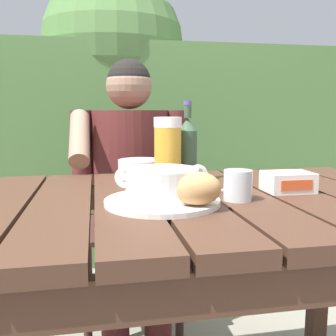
# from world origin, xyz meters

# --- Properties ---
(dining_table) EXTENTS (1.35, 0.80, 0.78)m
(dining_table) POSITION_xyz_m (0.00, 0.00, 0.68)
(dining_table) COLOR #462C1E
(dining_table) RESTS_ON ground_plane
(hedge_backdrop) EXTENTS (3.30, 0.99, 1.94)m
(hedge_backdrop) POSITION_xyz_m (-0.02, 1.79, 0.90)
(hedge_backdrop) COLOR #4B703B
(hedge_backdrop) RESTS_ON ground_plane
(chair_near_diner) EXTENTS (0.42, 0.45, 0.98)m
(chair_near_diner) POSITION_xyz_m (-0.07, 0.84, 0.48)
(chair_near_diner) COLOR #432923
(chair_near_diner) RESTS_ON ground_plane
(person_eating) EXTENTS (0.48, 0.47, 1.21)m
(person_eating) POSITION_xyz_m (-0.08, 0.64, 0.71)
(person_eating) COLOR #5C2523
(person_eating) RESTS_ON ground_plane
(serving_plate) EXTENTS (0.27, 0.27, 0.01)m
(serving_plate) POSITION_xyz_m (-0.07, -0.07, 0.78)
(serving_plate) COLOR white
(serving_plate) RESTS_ON dining_table
(soup_bowl) EXTENTS (0.22, 0.17, 0.08)m
(soup_bowl) POSITION_xyz_m (-0.07, -0.07, 0.83)
(soup_bowl) COLOR white
(soup_bowl) RESTS_ON serving_plate
(bread_roll) EXTENTS (0.12, 0.10, 0.07)m
(bread_roll) POSITION_xyz_m (-0.00, -0.14, 0.83)
(bread_roll) COLOR tan
(bread_roll) RESTS_ON serving_plate
(beer_glass) EXTENTS (0.08, 0.08, 0.20)m
(beer_glass) POSITION_xyz_m (-0.01, 0.17, 0.88)
(beer_glass) COLOR gold
(beer_glass) RESTS_ON dining_table
(beer_bottle) EXTENTS (0.06, 0.06, 0.25)m
(beer_bottle) POSITION_xyz_m (0.07, 0.22, 0.88)
(beer_bottle) COLOR #344F35
(beer_bottle) RESTS_ON dining_table
(water_glass_small) EXTENTS (0.07, 0.07, 0.07)m
(water_glass_small) POSITION_xyz_m (0.12, -0.07, 0.82)
(water_glass_small) COLOR silver
(water_glass_small) RESTS_ON dining_table
(butter_tub) EXTENTS (0.13, 0.10, 0.05)m
(butter_tub) POSITION_xyz_m (0.29, 0.01, 0.80)
(butter_tub) COLOR white
(butter_tub) RESTS_ON dining_table
(table_knife) EXTENTS (0.16, 0.03, 0.01)m
(table_knife) POSITION_xyz_m (0.09, 0.03, 0.78)
(table_knife) COLOR silver
(table_knife) RESTS_ON dining_table
(diner_bowl) EXTENTS (0.15, 0.15, 0.06)m
(diner_bowl) POSITION_xyz_m (-0.07, 0.30, 0.81)
(diner_bowl) COLOR white
(diner_bowl) RESTS_ON dining_table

